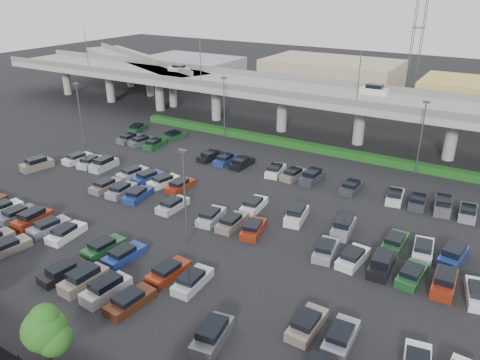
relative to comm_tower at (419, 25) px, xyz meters
name	(u,v)px	position (x,y,z in m)	size (l,w,h in m)	color
ground	(229,213)	(-4.00, -74.00, -15.61)	(280.00, 280.00, 0.00)	black
overpass	(331,99)	(-4.21, -41.99, -8.64)	(150.00, 13.00, 15.80)	gray
on_ramp	(139,63)	(-56.10, -30.95, -8.76)	(50.93, 30.13, 8.80)	gray
hedge	(313,148)	(-4.00, -49.00, -15.06)	(66.00, 1.60, 1.10)	#124013
tree_row	(30,323)	(-3.30, -100.53, -12.09)	(65.07, 3.66, 5.94)	#332316
parked_cars	(217,220)	(-3.53, -77.13, -15.01)	(63.18, 41.68, 1.67)	silver
light_poles	(208,152)	(-8.12, -72.00, -9.37)	(66.90, 48.38, 10.30)	#4B4B50
distant_buildings	(440,92)	(8.38, -12.19, -11.87)	(138.00, 24.00, 9.00)	gray
comm_tower	(419,25)	(0.00, 0.00, 0.00)	(2.40, 2.40, 30.00)	#4B4B50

